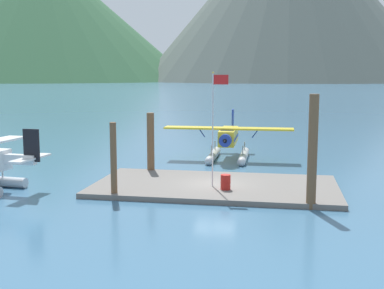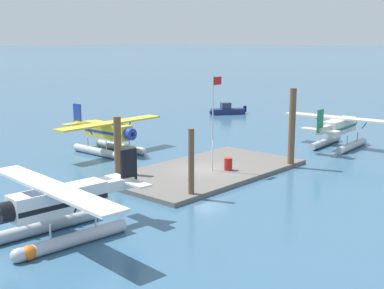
{
  "view_description": "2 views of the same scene",
  "coord_description": "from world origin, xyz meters",
  "px_view_note": "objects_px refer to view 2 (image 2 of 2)",
  "views": [
    {
      "loc": [
        3.89,
        -29.53,
        6.97
      ],
      "look_at": [
        -1.77,
        1.85,
        2.43
      ],
      "focal_mm": 46.52,
      "sensor_mm": 36.0,
      "label": 1
    },
    {
      "loc": [
        -28.21,
        -23.87,
        9.55
      ],
      "look_at": [
        -0.13,
        1.25,
        1.95
      ],
      "focal_mm": 49.47,
      "sensor_mm": 36.0,
      "label": 2
    }
  ],
  "objects_px": {
    "mooring_buoy": "(29,253)",
    "seaplane_yellow_bow_centre": "(109,135)",
    "fuel_drum": "(228,164)",
    "seaplane_cream_stbd_aft": "(339,130)",
    "seaplane_white_port_aft": "(59,208)",
    "flagpole": "(214,112)",
    "boat_navy_open_east": "(227,110)"
  },
  "relations": [
    {
      "from": "mooring_buoy",
      "to": "seaplane_yellow_bow_centre",
      "type": "bearing_deg",
      "value": 41.48
    },
    {
      "from": "fuel_drum",
      "to": "seaplane_cream_stbd_aft",
      "type": "xyz_separation_m",
      "value": [
        14.0,
        -1.5,
        0.84
      ]
    },
    {
      "from": "seaplane_cream_stbd_aft",
      "to": "seaplane_white_port_aft",
      "type": "distance_m",
      "value": 29.21
    },
    {
      "from": "seaplane_yellow_bow_centre",
      "to": "seaplane_cream_stbd_aft",
      "type": "bearing_deg",
      "value": -41.54
    },
    {
      "from": "fuel_drum",
      "to": "seaplane_yellow_bow_centre",
      "type": "xyz_separation_m",
      "value": [
        -1.1,
        11.89,
        0.84
      ]
    },
    {
      "from": "flagpole",
      "to": "seaplane_yellow_bow_centre",
      "type": "xyz_separation_m",
      "value": [
        -0.35,
        11.15,
        -2.89
      ]
    },
    {
      "from": "fuel_drum",
      "to": "boat_navy_open_east",
      "type": "bearing_deg",
      "value": 38.3
    },
    {
      "from": "seaplane_white_port_aft",
      "to": "seaplane_cream_stbd_aft",
      "type": "bearing_deg",
      "value": 0.14
    },
    {
      "from": "flagpole",
      "to": "seaplane_cream_stbd_aft",
      "type": "bearing_deg",
      "value": -8.6
    },
    {
      "from": "flagpole",
      "to": "mooring_buoy",
      "type": "bearing_deg",
      "value": -168.47
    },
    {
      "from": "mooring_buoy",
      "to": "seaplane_cream_stbd_aft",
      "type": "distance_m",
      "value": 31.65
    },
    {
      "from": "mooring_buoy",
      "to": "seaplane_yellow_bow_centre",
      "type": "distance_m",
      "value": 22.06
    },
    {
      "from": "flagpole",
      "to": "seaplane_white_port_aft",
      "type": "distance_m",
      "value": 14.92
    },
    {
      "from": "flagpole",
      "to": "seaplane_white_port_aft",
      "type": "height_order",
      "value": "flagpole"
    },
    {
      "from": "seaplane_cream_stbd_aft",
      "to": "boat_navy_open_east",
      "type": "xyz_separation_m",
      "value": [
        9.84,
        20.32,
        -1.09
      ]
    },
    {
      "from": "seaplane_yellow_bow_centre",
      "to": "mooring_buoy",
      "type": "bearing_deg",
      "value": -138.52
    },
    {
      "from": "seaplane_yellow_bow_centre",
      "to": "fuel_drum",
      "type": "bearing_deg",
      "value": -84.7
    },
    {
      "from": "flagpole",
      "to": "boat_navy_open_east",
      "type": "bearing_deg",
      "value": 36.33
    },
    {
      "from": "flagpole",
      "to": "boat_navy_open_east",
      "type": "relative_size",
      "value": 1.58
    },
    {
      "from": "seaplane_white_port_aft",
      "to": "flagpole",
      "type": "bearing_deg",
      "value": 9.05
    },
    {
      "from": "fuel_drum",
      "to": "boat_navy_open_east",
      "type": "distance_m",
      "value": 30.38
    },
    {
      "from": "mooring_buoy",
      "to": "boat_navy_open_east",
      "type": "xyz_separation_m",
      "value": [
        41.44,
        21.53,
        0.14
      ]
    },
    {
      "from": "mooring_buoy",
      "to": "seaplane_white_port_aft",
      "type": "bearing_deg",
      "value": 25.4
    },
    {
      "from": "flagpole",
      "to": "seaplane_yellow_bow_centre",
      "type": "distance_m",
      "value": 11.53
    },
    {
      "from": "seaplane_yellow_bow_centre",
      "to": "seaplane_white_port_aft",
      "type": "height_order",
      "value": "same"
    },
    {
      "from": "seaplane_yellow_bow_centre",
      "to": "seaplane_white_port_aft",
      "type": "distance_m",
      "value": 19.49
    },
    {
      "from": "flagpole",
      "to": "seaplane_cream_stbd_aft",
      "type": "height_order",
      "value": "flagpole"
    },
    {
      "from": "flagpole",
      "to": "seaplane_cream_stbd_aft",
      "type": "relative_size",
      "value": 0.65
    },
    {
      "from": "flagpole",
      "to": "seaplane_white_port_aft",
      "type": "xyz_separation_m",
      "value": [
        -14.45,
        -2.3,
        -2.89
      ]
    },
    {
      "from": "mooring_buoy",
      "to": "seaplane_white_port_aft",
      "type": "xyz_separation_m",
      "value": [
        2.39,
        1.14,
        1.23
      ]
    },
    {
      "from": "mooring_buoy",
      "to": "seaplane_cream_stbd_aft",
      "type": "height_order",
      "value": "seaplane_cream_stbd_aft"
    },
    {
      "from": "boat_navy_open_east",
      "to": "seaplane_yellow_bow_centre",
      "type": "bearing_deg",
      "value": -164.46
    }
  ]
}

